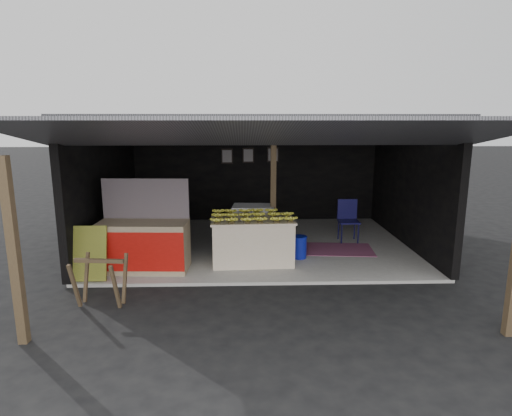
{
  "coord_description": "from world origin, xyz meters",
  "views": [
    {
      "loc": [
        -0.36,
        -7.24,
        2.94
      ],
      "look_at": [
        -0.08,
        1.57,
        1.1
      ],
      "focal_mm": 30.0,
      "sensor_mm": 36.0,
      "label": 1
    }
  ],
  "objects_px": {
    "white_crate": "(253,228)",
    "water_barrel": "(299,248)",
    "sawhorse": "(100,276)",
    "banana_table": "(253,240)",
    "neighbor_stall": "(144,244)",
    "plastic_chair": "(348,217)"
  },
  "relations": [
    {
      "from": "neighbor_stall",
      "to": "plastic_chair",
      "type": "relative_size",
      "value": 1.76
    },
    {
      "from": "banana_table",
      "to": "neighbor_stall",
      "type": "distance_m",
      "value": 2.15
    },
    {
      "from": "plastic_chair",
      "to": "sawhorse",
      "type": "bearing_deg",
      "value": -142.76
    },
    {
      "from": "banana_table",
      "to": "neighbor_stall",
      "type": "bearing_deg",
      "value": -171.81
    },
    {
      "from": "sawhorse",
      "to": "neighbor_stall",
      "type": "bearing_deg",
      "value": 83.17
    },
    {
      "from": "water_barrel",
      "to": "plastic_chair",
      "type": "bearing_deg",
      "value": 44.3
    },
    {
      "from": "neighbor_stall",
      "to": "plastic_chair",
      "type": "height_order",
      "value": "neighbor_stall"
    },
    {
      "from": "water_barrel",
      "to": "plastic_chair",
      "type": "distance_m",
      "value": 1.89
    },
    {
      "from": "sawhorse",
      "to": "white_crate",
      "type": "bearing_deg",
      "value": 54.05
    },
    {
      "from": "banana_table",
      "to": "water_barrel",
      "type": "xyz_separation_m",
      "value": [
        0.99,
        0.22,
        -0.24
      ]
    },
    {
      "from": "sawhorse",
      "to": "water_barrel",
      "type": "xyz_separation_m",
      "value": [
        3.45,
        2.14,
        -0.22
      ]
    },
    {
      "from": "banana_table",
      "to": "plastic_chair",
      "type": "distance_m",
      "value": 2.78
    },
    {
      "from": "plastic_chair",
      "to": "white_crate",
      "type": "bearing_deg",
      "value": -162.14
    },
    {
      "from": "banana_table",
      "to": "plastic_chair",
      "type": "xyz_separation_m",
      "value": [
        2.32,
        1.52,
        0.13
      ]
    },
    {
      "from": "white_crate",
      "to": "sawhorse",
      "type": "bearing_deg",
      "value": -127.13
    },
    {
      "from": "sawhorse",
      "to": "water_barrel",
      "type": "bearing_deg",
      "value": 37.9
    },
    {
      "from": "banana_table",
      "to": "white_crate",
      "type": "xyz_separation_m",
      "value": [
        0.04,
        0.85,
        0.04
      ]
    },
    {
      "from": "white_crate",
      "to": "water_barrel",
      "type": "xyz_separation_m",
      "value": [
        0.95,
        -0.63,
        -0.28
      ]
    },
    {
      "from": "sawhorse",
      "to": "plastic_chair",
      "type": "distance_m",
      "value": 5.89
    },
    {
      "from": "water_barrel",
      "to": "neighbor_stall",
      "type": "bearing_deg",
      "value": -168.72
    },
    {
      "from": "sawhorse",
      "to": "plastic_chair",
      "type": "xyz_separation_m",
      "value": [
        4.78,
        3.44,
        0.15
      ]
    },
    {
      "from": "sawhorse",
      "to": "water_barrel",
      "type": "distance_m",
      "value": 4.07
    }
  ]
}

